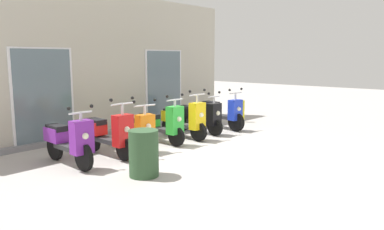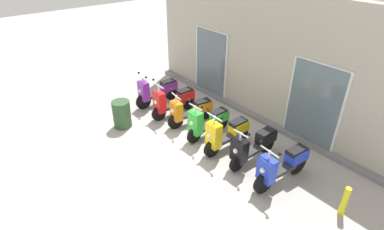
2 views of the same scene
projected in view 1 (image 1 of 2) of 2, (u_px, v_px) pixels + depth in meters
name	position (u px, v px, depth m)	size (l,w,h in m)	color
ground_plane	(199.00, 151.00, 8.28)	(40.00, 40.00, 0.00)	#A8A39E
storefront_facade	(108.00, 67.00, 10.12)	(9.04, 0.50, 3.76)	#B2AD9E
scooter_purple	(69.00, 140.00, 7.13)	(0.53, 1.63, 1.22)	black
scooter_red	(109.00, 133.00, 7.80)	(0.59, 1.61, 1.29)	black
scooter_orange	(134.00, 129.00, 8.43)	(0.62, 1.53, 1.18)	black
scooter_green	(162.00, 124.00, 9.00)	(0.58, 1.50, 1.23)	black
scooter_yellow	(184.00, 120.00, 9.54)	(0.61, 1.52, 1.29)	black
scooter_black	(199.00, 116.00, 10.22)	(0.52, 1.59, 1.18)	black
scooter_blue	(222.00, 112.00, 10.84)	(0.58, 1.65, 1.22)	black
trash_bin	(144.00, 153.00, 6.50)	(0.52, 0.52, 0.82)	#2D4C2D
curb_bollard	(243.00, 111.00, 12.01)	(0.12, 0.12, 0.70)	yellow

